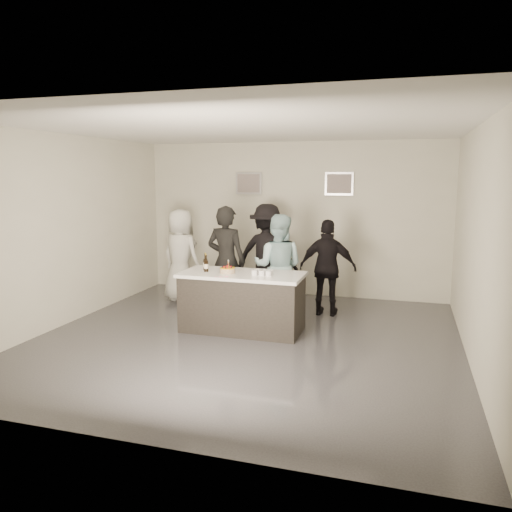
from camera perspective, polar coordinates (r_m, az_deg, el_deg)
name	(u,v)px	position (r m, az deg, el deg)	size (l,w,h in m)	color
floor	(246,339)	(7.35, -1.15, -9.48)	(6.00, 6.00, 0.00)	#3D3D42
ceiling	(245,127)	(7.00, -1.23, 14.48)	(6.00, 6.00, 0.00)	white
wall_back	(293,219)	(9.90, 4.22, 4.21)	(6.00, 0.04, 3.00)	beige
wall_front	(135,279)	(4.31, -13.68, -2.52)	(6.00, 0.04, 3.00)	beige
wall_left	(65,230)	(8.44, -20.96, 2.77)	(0.04, 6.00, 3.00)	beige
wall_right	(476,245)	(6.73, 23.89, 1.11)	(0.04, 6.00, 3.00)	beige
picture_left	(249,183)	(10.07, -0.82, 8.31)	(0.54, 0.04, 0.44)	#B2B2B7
picture_right	(339,184)	(9.68, 9.49, 8.15)	(0.54, 0.04, 0.44)	#B2B2B7
bar_counter	(242,302)	(7.63, -1.59, -5.27)	(1.86, 0.86, 0.90)	white
cake	(227,270)	(7.54, -3.28, -1.66)	(0.23, 0.23, 0.07)	gold
beer_bottle_a	(205,262)	(7.77, -5.81, -0.67)	(0.07, 0.07, 0.26)	black
beer_bottle_b	(206,263)	(7.64, -5.72, -0.84)	(0.07, 0.07, 0.26)	black
tumbler_cluster	(263,272)	(7.37, 0.75, -1.89)	(0.30, 0.19, 0.08)	orange
candles	(220,276)	(7.28, -4.13, -2.34)	(0.24, 0.08, 0.01)	pink
person_main_black	(226,261)	(8.36, -3.42, -0.62)	(0.68, 0.45, 1.87)	black
person_main_blue	(278,267)	(8.24, 2.54, -1.21)	(0.84, 0.66, 1.74)	#9FC8D0
person_guest_left	(181,255)	(9.48, -8.60, 0.07)	(0.85, 0.55, 1.74)	silver
person_guest_right	(328,268)	(8.49, 8.20, -1.34)	(0.96, 0.40, 1.63)	black
person_guest_back	(267,254)	(9.25, 1.25, 0.27)	(1.19, 0.68, 1.84)	black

